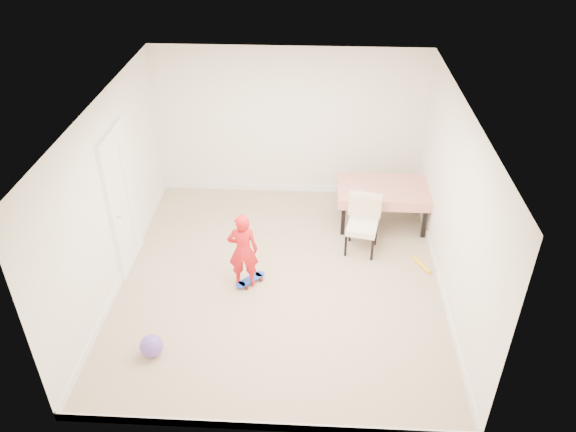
# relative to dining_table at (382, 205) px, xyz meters

# --- Properties ---
(ground) EXTENTS (5.00, 5.00, 0.00)m
(ground) POSITION_rel_dining_table_xyz_m (-1.55, -1.54, -0.34)
(ground) COLOR tan
(ground) RESTS_ON ground
(ceiling) EXTENTS (4.50, 5.00, 0.04)m
(ceiling) POSITION_rel_dining_table_xyz_m (-1.55, -1.54, 2.24)
(ceiling) COLOR silver
(ceiling) RESTS_ON wall_back
(wall_back) EXTENTS (4.50, 0.04, 2.60)m
(wall_back) POSITION_rel_dining_table_xyz_m (-1.55, 0.94, 0.96)
(wall_back) COLOR white
(wall_back) RESTS_ON ground
(wall_front) EXTENTS (4.50, 0.04, 2.60)m
(wall_front) POSITION_rel_dining_table_xyz_m (-1.55, -4.02, 0.96)
(wall_front) COLOR white
(wall_front) RESTS_ON ground
(wall_left) EXTENTS (0.04, 5.00, 2.60)m
(wall_left) POSITION_rel_dining_table_xyz_m (-3.78, -1.54, 0.96)
(wall_left) COLOR white
(wall_left) RESTS_ON ground
(wall_right) EXTENTS (0.04, 5.00, 2.60)m
(wall_right) POSITION_rel_dining_table_xyz_m (0.68, -1.54, 0.96)
(wall_right) COLOR white
(wall_right) RESTS_ON ground
(door) EXTENTS (0.11, 0.94, 2.11)m
(door) POSITION_rel_dining_table_xyz_m (-3.77, -1.24, 0.69)
(door) COLOR white
(door) RESTS_ON ground
(baseboard_back) EXTENTS (4.50, 0.02, 0.12)m
(baseboard_back) POSITION_rel_dining_table_xyz_m (-1.55, 0.95, -0.28)
(baseboard_back) COLOR white
(baseboard_back) RESTS_ON ground
(baseboard_front) EXTENTS (4.50, 0.02, 0.12)m
(baseboard_front) POSITION_rel_dining_table_xyz_m (-1.55, -4.03, -0.28)
(baseboard_front) COLOR white
(baseboard_front) RESTS_ON ground
(baseboard_left) EXTENTS (0.02, 5.00, 0.12)m
(baseboard_left) POSITION_rel_dining_table_xyz_m (-3.79, -1.54, -0.28)
(baseboard_left) COLOR white
(baseboard_left) RESTS_ON ground
(baseboard_right) EXTENTS (0.02, 5.00, 0.12)m
(baseboard_right) POSITION_rel_dining_table_xyz_m (0.69, -1.54, -0.28)
(baseboard_right) COLOR white
(baseboard_right) RESTS_ON ground
(dining_table) EXTENTS (1.45, 0.93, 0.67)m
(dining_table) POSITION_rel_dining_table_xyz_m (0.00, 0.00, 0.00)
(dining_table) COLOR red
(dining_table) RESTS_ON ground
(dining_chair) EXTENTS (0.60, 0.66, 0.90)m
(dining_chair) POSITION_rel_dining_table_xyz_m (-0.37, -0.78, 0.11)
(dining_chair) COLOR silver
(dining_chair) RESTS_ON ground
(skateboard) EXTENTS (0.47, 0.47, 0.07)m
(skateboard) POSITION_rel_dining_table_xyz_m (-1.96, -1.65, -0.30)
(skateboard) COLOR blue
(skateboard) RESTS_ON ground
(child) EXTENTS (0.43, 0.29, 1.13)m
(child) POSITION_rel_dining_table_xyz_m (-2.04, -1.69, 0.23)
(child) COLOR red
(child) RESTS_ON ground
(balloon) EXTENTS (0.28, 0.28, 0.28)m
(balloon) POSITION_rel_dining_table_xyz_m (-3.01, -3.05, -0.20)
(balloon) COLOR #6D4DB9
(balloon) RESTS_ON ground
(foam_toy) EXTENTS (0.23, 0.38, 0.06)m
(foam_toy) POSITION_rel_dining_table_xyz_m (0.51, -1.15, -0.31)
(foam_toy) COLOR yellow
(foam_toy) RESTS_ON ground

